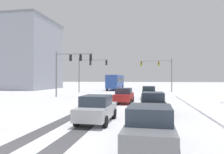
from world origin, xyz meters
name	(u,v)px	position (x,y,z in m)	size (l,w,h in m)	color
wheel_track_left_lane	(92,106)	(-1.05, 13.01, 0.00)	(0.87, 28.63, 0.01)	#4C4C51
wheel_track_right_lane	(111,107)	(0.78, 13.01, 0.00)	(0.93, 28.63, 0.01)	#4C4C51
traffic_signal_far_left	(89,68)	(-6.79, 32.02, 4.63)	(5.68, 0.42, 6.50)	slate
traffic_signal_far_right	(160,68)	(6.57, 36.08, 4.65)	(6.27, 0.50, 6.50)	slate
traffic_signal_near_left	(71,63)	(-6.63, 22.19, 4.77)	(5.34, 0.69, 6.50)	slate
car_dark_green_lead	(149,92)	(4.25, 21.77, 0.82)	(1.89, 4.13, 1.62)	#194C2D
car_red_second	(124,95)	(1.64, 16.17, 0.82)	(1.93, 4.15, 1.62)	red
car_black_third	(153,103)	(4.50, 9.73, 0.82)	(1.90, 4.13, 1.62)	black
car_silver_fourth	(97,109)	(1.14, 6.25, 0.82)	(1.92, 4.14, 1.62)	#B7BABF
car_grey_sixth	(150,127)	(4.23, 1.96, 0.82)	(1.94, 4.16, 1.62)	slate
bus_oncoming	(115,81)	(-3.23, 41.65, 1.99)	(2.75, 11.02, 3.38)	#284793
office_building_far_left_block	(6,55)	(-31.30, 41.67, 8.58)	(24.27, 15.54, 17.15)	#9399A3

